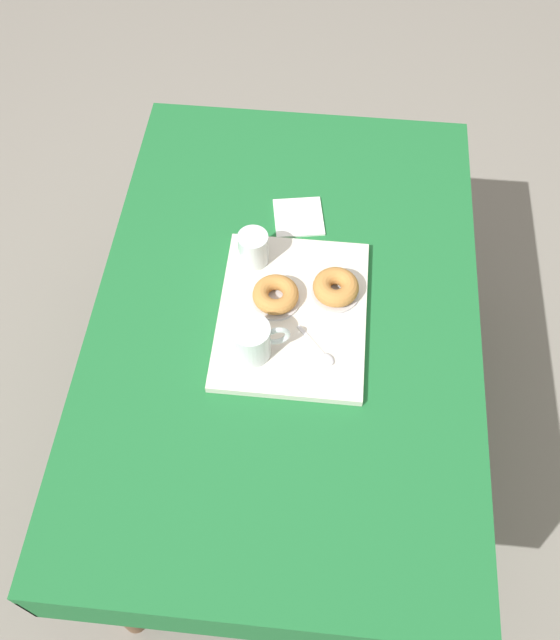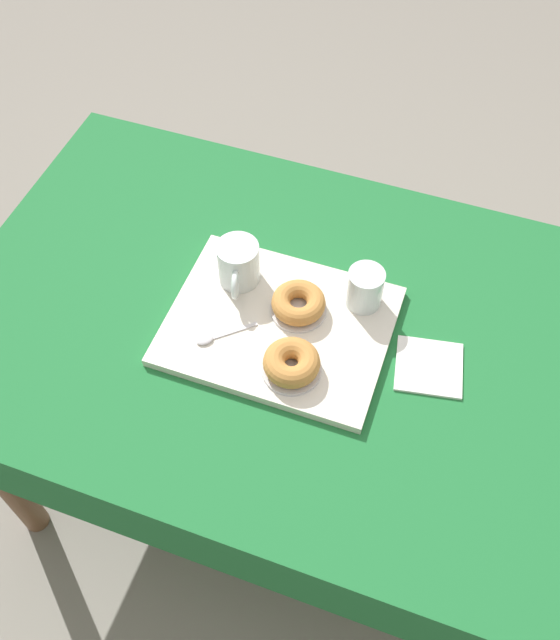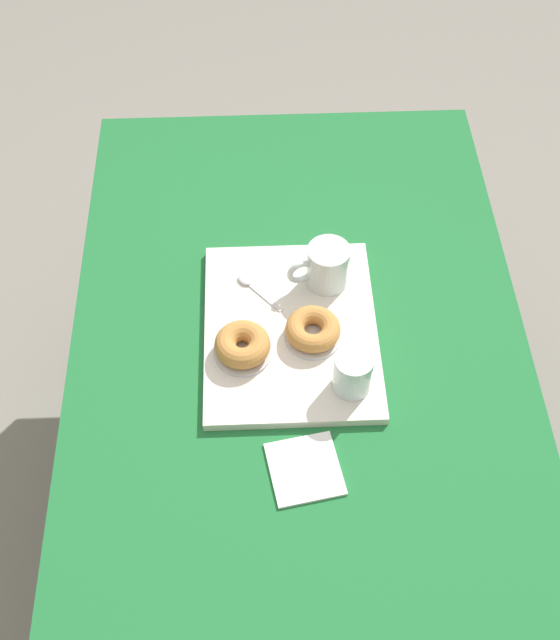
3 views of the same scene
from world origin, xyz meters
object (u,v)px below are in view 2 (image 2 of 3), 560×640
at_px(water_glass_near, 365,290).
at_px(serving_tray, 279,326).
at_px(tea_mug_left, 238,264).
at_px(donut_plate_left, 298,309).
at_px(paper_napkin, 429,367).
at_px(sugar_donut_right, 292,362).
at_px(donut_plate_right, 291,369).
at_px(dining_table, 287,349).
at_px(teaspoon_near, 212,337).
at_px(sugar_donut_left, 298,303).

bearing_deg(water_glass_near, serving_tray, -142.89).
bearing_deg(serving_tray, tea_mug_left, 145.77).
relative_size(donut_plate_left, paper_napkin, 0.89).
relative_size(water_glass_near, sugar_donut_right, 0.81).
xyz_separation_m(donut_plate_left, donut_plate_right, (0.03, -0.14, 0.00)).
bearing_deg(sugar_donut_right, donut_plate_right, 0.00).
distance_m(dining_table, teaspoon_near, 0.19).
distance_m(donut_plate_left, sugar_donut_right, 0.14).
relative_size(tea_mug_left, sugar_donut_left, 1.20).
bearing_deg(serving_tray, paper_napkin, 2.08).
xyz_separation_m(water_glass_near, sugar_donut_left, (-0.11, -0.06, -0.01)).
distance_m(sugar_donut_left, donut_plate_right, 0.14).
bearing_deg(sugar_donut_left, serving_tray, -121.88).
bearing_deg(teaspoon_near, sugar_donut_right, 133.32).
distance_m(donut_plate_left, paper_napkin, 0.28).
height_order(serving_tray, sugar_donut_left, sugar_donut_left).
bearing_deg(sugar_donut_right, teaspoon_near, 174.57).
height_order(sugar_donut_right, paper_napkin, sugar_donut_right).
height_order(serving_tray, paper_napkin, serving_tray).
distance_m(tea_mug_left, teaspoon_near, 0.16).
bearing_deg(donut_plate_left, tea_mug_left, 165.39).
distance_m(water_glass_near, teaspoon_near, 0.31).
bearing_deg(donut_plate_left, paper_napkin, -6.34).
bearing_deg(tea_mug_left, serving_tray, -34.23).
xyz_separation_m(dining_table, water_glass_near, (0.13, 0.09, 0.15)).
relative_size(dining_table, paper_napkin, 10.83).
xyz_separation_m(donut_plate_left, teaspoon_near, (-0.14, -0.12, 0.00)).
distance_m(dining_table, paper_napkin, 0.30).
bearing_deg(water_glass_near, sugar_donut_left, -150.50).
xyz_separation_m(dining_table, sugar_donut_left, (0.01, 0.02, 0.14)).
distance_m(tea_mug_left, paper_napkin, 0.42).
xyz_separation_m(tea_mug_left, sugar_donut_left, (0.14, -0.04, -0.02)).
height_order(donut_plate_left, paper_napkin, donut_plate_left).
relative_size(serving_tray, teaspoon_near, 4.11).
bearing_deg(tea_mug_left, dining_table, -25.86).
bearing_deg(dining_table, donut_plate_right, -67.47).
distance_m(dining_table, sugar_donut_left, 0.14).
bearing_deg(donut_plate_right, water_glass_near, 67.80).
xyz_separation_m(dining_table, donut_plate_left, (0.01, 0.02, 0.12)).
xyz_separation_m(sugar_donut_left, teaspoon_near, (-0.14, -0.12, -0.02)).
distance_m(serving_tray, water_glass_near, 0.18).
relative_size(serving_tray, sugar_donut_right, 4.04).
distance_m(dining_table, sugar_donut_right, 0.18).
xyz_separation_m(dining_table, tea_mug_left, (-0.13, 0.06, 0.16)).
relative_size(donut_plate_right, paper_napkin, 0.89).
distance_m(donut_plate_left, sugar_donut_left, 0.02).
bearing_deg(serving_tray, teaspoon_near, -144.40).
distance_m(donut_plate_left, teaspoon_near, 0.18).
xyz_separation_m(tea_mug_left, water_glass_near, (0.25, 0.03, -0.01)).
relative_size(water_glass_near, paper_napkin, 0.68).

